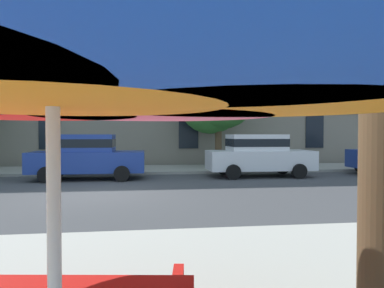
{
  "coord_description": "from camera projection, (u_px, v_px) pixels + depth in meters",
  "views": [
    {
      "loc": [
        1.4,
        -10.56,
        1.76
      ],
      "look_at": [
        3.19,
        3.2,
        1.4
      ],
      "focal_mm": 32.75,
      "sensor_mm": 36.0,
      "label": 1
    }
  ],
  "objects": [
    {
      "name": "sedan_blue",
      "position": [
        87.0,
        155.0,
        13.85
      ],
      "size": [
        4.4,
        1.98,
        1.78
      ],
      "color": "navy",
      "rests_on": "ground"
    },
    {
      "name": "patio_umbrella",
      "position": [
        52.0,
        48.0,
        1.48
      ],
      "size": [
        3.35,
        3.11,
        2.45
      ],
      "color": "silver",
      "rests_on": "ground"
    },
    {
      "name": "ground_plane",
      "position": [
        99.0,
        195.0,
        10.33
      ],
      "size": [
        120.0,
        120.0,
        0.0
      ],
      "primitive_type": "plane",
      "color": "#424244"
    },
    {
      "name": "sidewalk_far",
      "position": [
        118.0,
        170.0,
        17.07
      ],
      "size": [
        56.0,
        3.6,
        0.12
      ],
      "primitive_type": "cube",
      "color": "#9E998E",
      "rests_on": "ground"
    },
    {
      "name": "street_tree_middle",
      "position": [
        217.0,
        97.0,
        18.04
      ],
      "size": [
        4.03,
        4.14,
        5.7
      ],
      "color": "brown",
      "rests_on": "ground"
    },
    {
      "name": "sedan_white",
      "position": [
        258.0,
        154.0,
        14.76
      ],
      "size": [
        4.4,
        1.98,
        1.78
      ],
      "color": "silver",
      "rests_on": "ground"
    },
    {
      "name": "apartment_building",
      "position": [
        126.0,
        48.0,
        24.98
      ],
      "size": [
        44.98,
        12.08,
        16.0
      ],
      "color": "gray",
      "rests_on": "ground"
    }
  ]
}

